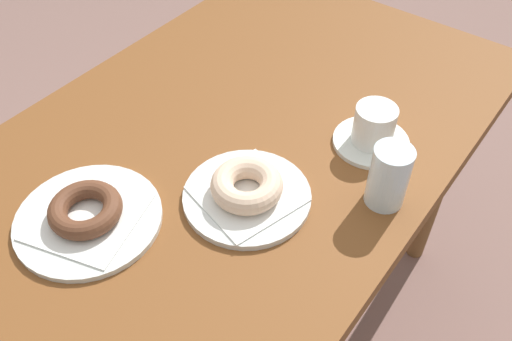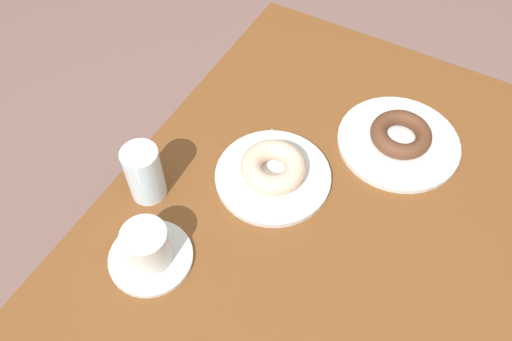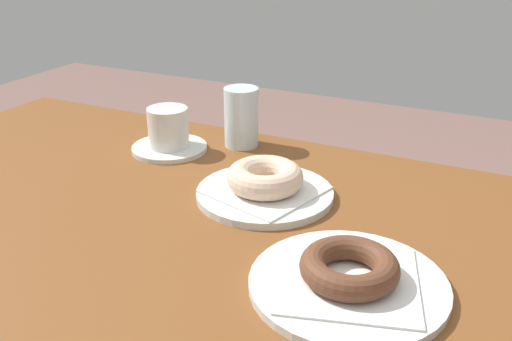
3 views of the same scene
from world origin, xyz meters
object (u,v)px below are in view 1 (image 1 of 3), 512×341
at_px(plate_chocolate_ring, 89,219).
at_px(coffee_cup, 373,129).
at_px(donut_chocolate_ring, 85,209).
at_px(plate_sugar_ring, 247,197).
at_px(water_glass, 389,176).
at_px(donut_sugar_ring, 247,185).

height_order(plate_chocolate_ring, coffee_cup, coffee_cup).
relative_size(plate_chocolate_ring, donut_chocolate_ring, 2.01).
relative_size(plate_sugar_ring, water_glass, 1.91).
relative_size(plate_sugar_ring, donut_sugar_ring, 1.79).
height_order(donut_sugar_ring, donut_chocolate_ring, donut_sugar_ring).
bearing_deg(water_glass, coffee_cup, -142.63).
bearing_deg(water_glass, donut_chocolate_ring, -47.52).
xyz_separation_m(plate_sugar_ring, plate_chocolate_ring, (0.19, -0.17, -0.00)).
height_order(donut_chocolate_ring, coffee_cup, coffee_cup).
relative_size(water_glass, coffee_cup, 0.80).
relative_size(plate_sugar_ring, coffee_cup, 1.53).
bearing_deg(plate_chocolate_ring, donut_chocolate_ring, 0.00).
bearing_deg(plate_chocolate_ring, plate_sugar_ring, 137.64).
bearing_deg(plate_sugar_ring, donut_chocolate_ring, -42.36).
xyz_separation_m(donut_sugar_ring, donut_chocolate_ring, (0.19, -0.17, -0.00)).
xyz_separation_m(plate_sugar_ring, coffee_cup, (-0.24, 0.10, 0.03)).
bearing_deg(coffee_cup, water_glass, 37.37).
distance_m(plate_chocolate_ring, water_glass, 0.48).
bearing_deg(plate_sugar_ring, plate_chocolate_ring, -42.36).
bearing_deg(plate_chocolate_ring, coffee_cup, 147.90).
xyz_separation_m(donut_sugar_ring, plate_chocolate_ring, (0.19, -0.17, -0.03)).
distance_m(plate_chocolate_ring, donut_chocolate_ring, 0.02).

